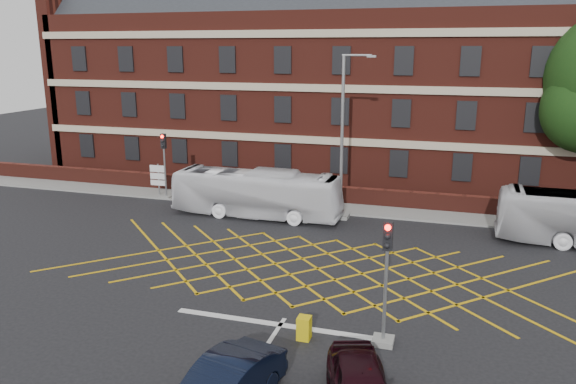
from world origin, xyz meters
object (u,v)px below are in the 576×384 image
(traffic_light_far, at_px, (165,172))
(street_lamp, at_px, (342,164))
(bus_left, at_px, (256,193))
(utility_cabinet, at_px, (304,328))
(traffic_light_near, at_px, (385,295))
(direction_signs, at_px, (158,176))

(traffic_light_far, relative_size, street_lamp, 0.46)
(bus_left, relative_size, utility_cabinet, 12.30)
(traffic_light_near, distance_m, traffic_light_far, 21.72)
(bus_left, bearing_deg, street_lamp, -75.44)
(traffic_light_near, relative_size, utility_cabinet, 5.28)
(street_lamp, bearing_deg, traffic_light_far, 175.77)
(traffic_light_near, bearing_deg, traffic_light_far, 137.82)
(traffic_light_near, bearing_deg, direction_signs, 138.48)
(bus_left, relative_size, traffic_light_far, 2.33)
(utility_cabinet, bearing_deg, street_lamp, 96.60)
(traffic_light_far, height_order, utility_cabinet, traffic_light_far)
(street_lamp, distance_m, utility_cabinet, 14.54)
(street_lamp, distance_m, direction_signs, 12.74)
(traffic_light_near, relative_size, direction_signs, 1.94)
(direction_signs, height_order, utility_cabinet, direction_signs)
(bus_left, bearing_deg, traffic_light_far, 74.69)
(bus_left, relative_size, direction_signs, 4.53)
(traffic_light_far, relative_size, direction_signs, 1.94)
(street_lamp, xyz_separation_m, utility_cabinet, (1.64, -14.17, -2.81))
(traffic_light_far, bearing_deg, street_lamp, -4.23)
(bus_left, relative_size, traffic_light_near, 2.33)
(traffic_light_near, xyz_separation_m, street_lamp, (-4.25, 13.71, 1.45))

